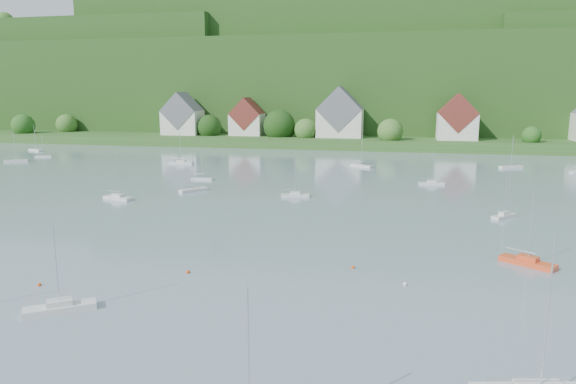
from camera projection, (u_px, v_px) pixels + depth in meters
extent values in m
cube|color=#2C5821|center=(330.00, 138.00, 201.76)|extent=(600.00, 60.00, 3.00)
cube|color=#204315|center=(351.00, 90.00, 270.30)|extent=(620.00, 160.00, 40.00)
cube|color=#204315|center=(73.00, 83.00, 286.59)|extent=(200.00, 120.00, 52.00)
cube|color=#204315|center=(370.00, 74.00, 261.92)|extent=(240.00, 130.00, 60.00)
sphere|color=#2D5920|center=(67.00, 125.00, 215.43)|extent=(8.61, 8.61, 8.61)
sphere|color=#1D5319|center=(23.00, 126.00, 207.29)|extent=(9.03, 9.03, 9.03)
sphere|color=#2D5920|center=(306.00, 130.00, 186.94)|extent=(8.19, 8.19, 8.19)
sphere|color=#2D5920|center=(189.00, 129.00, 198.61)|extent=(6.49, 6.49, 6.49)
sphere|color=#2D5920|center=(461.00, 127.00, 183.33)|extent=(12.16, 12.16, 12.16)
sphere|color=#2D5920|center=(390.00, 132.00, 176.87)|extent=(8.73, 8.73, 8.73)
sphere|color=black|center=(209.00, 127.00, 196.54)|extent=(9.32, 9.32, 9.32)
sphere|color=#1D5319|center=(531.00, 136.00, 169.31)|extent=(6.24, 6.24, 6.24)
sphere|color=black|center=(279.00, 126.00, 191.23)|extent=(11.92, 11.92, 11.92)
sphere|color=#2D5920|center=(86.00, 21.00, 244.86)|extent=(10.52, 10.52, 10.52)
sphere|color=#1D5319|center=(186.00, 28.00, 270.65)|extent=(10.29, 10.29, 10.29)
sphere|color=black|center=(2.00, 31.00, 287.96)|extent=(10.31, 10.31, 10.31)
sphere|color=#2D5920|center=(28.00, 33.00, 289.78)|extent=(7.15, 7.15, 7.15)
sphere|color=black|center=(208.00, 25.00, 256.09)|extent=(7.18, 7.18, 7.18)
sphere|color=#2D5920|center=(5.00, 22.00, 246.35)|extent=(8.89, 8.89, 8.89)
sphere|color=#2D5920|center=(258.00, 2.00, 239.82)|extent=(8.18, 8.18, 8.18)
sphere|color=#1D5319|center=(355.00, 10.00, 267.04)|extent=(12.73, 12.73, 12.73)
sphere|color=#1D5319|center=(480.00, 3.00, 249.91)|extent=(14.65, 14.65, 14.65)
sphere|color=#2D5920|center=(261.00, 13.00, 272.19)|extent=(7.07, 7.07, 7.07)
sphere|color=black|center=(338.00, 0.00, 233.26)|extent=(8.21, 8.21, 8.21)
sphere|color=#2D5920|center=(305.00, 8.00, 260.02)|extent=(12.24, 12.24, 12.24)
sphere|color=#2D5920|center=(140.00, 2.00, 245.25)|extent=(13.65, 13.65, 13.65)
sphere|color=#1D5319|center=(527.00, 26.00, 230.24)|extent=(9.78, 9.78, 9.78)
sphere|color=#1D5319|center=(269.00, 45.00, 262.21)|extent=(12.01, 12.01, 12.01)
sphere|color=black|center=(344.00, 44.00, 264.16)|extent=(15.72, 15.72, 15.72)
sphere|color=#1D5319|center=(372.00, 45.00, 257.16)|extent=(10.54, 10.54, 10.54)
sphere|color=#1D5319|center=(47.00, 56.00, 329.48)|extent=(8.18, 8.18, 8.18)
sphere|color=black|center=(63.00, 54.00, 317.16)|extent=(8.74, 8.74, 8.74)
sphere|color=black|center=(15.00, 50.00, 300.03)|extent=(15.38, 15.38, 15.38)
cube|color=beige|center=(183.00, 123.00, 199.69)|extent=(14.00, 10.00, 9.00)
cube|color=slate|center=(182.00, 111.00, 198.85)|extent=(14.00, 10.40, 14.00)
cube|color=beige|center=(247.00, 125.00, 196.46)|extent=(12.00, 9.00, 8.00)
cube|color=maroon|center=(247.00, 114.00, 195.72)|extent=(12.00, 9.36, 12.00)
cube|color=beige|center=(340.00, 123.00, 187.98)|extent=(16.00, 11.00, 10.00)
cube|color=slate|center=(340.00, 109.00, 187.05)|extent=(16.00, 11.44, 16.00)
cube|color=beige|center=(457.00, 126.00, 177.77)|extent=(13.00, 10.00, 9.00)
cube|color=maroon|center=(458.00, 113.00, 176.94)|extent=(13.00, 10.40, 13.00)
cylinder|color=silver|center=(249.00, 367.00, 26.75)|extent=(0.10, 0.10, 8.61)
cube|color=silver|center=(60.00, 308.00, 45.57)|extent=(5.81, 4.78, 0.59)
cube|color=silver|center=(59.00, 302.00, 45.47)|extent=(2.37, 2.15, 0.50)
cylinder|color=silver|center=(56.00, 264.00, 44.82)|extent=(0.10, 0.10, 7.42)
cylinder|color=silver|center=(48.00, 297.00, 45.00)|extent=(2.71, 1.95, 0.08)
cylinder|color=silver|center=(548.00, 314.00, 31.07)|extent=(0.10, 0.10, 10.03)
cylinder|color=silver|center=(522.00, 378.00, 31.83)|extent=(4.32, 1.07, 0.08)
cube|color=#E34A23|center=(528.00, 263.00, 57.82)|extent=(5.82, 4.81, 0.60)
cube|color=#E34A23|center=(528.00, 258.00, 57.72)|extent=(2.38, 2.16, 0.50)
cylinder|color=silver|center=(531.00, 227.00, 57.07)|extent=(0.10, 0.10, 7.45)
cylinder|color=silver|center=(520.00, 250.00, 58.25)|extent=(2.72, 1.96, 0.08)
sphere|color=#E05011|center=(39.00, 286.00, 51.76)|extent=(0.38, 0.38, 0.38)
sphere|color=#E05011|center=(353.00, 268.00, 56.89)|extent=(0.38, 0.38, 0.38)
sphere|color=#E05011|center=(188.00, 273.00, 55.39)|extent=(0.43, 0.43, 0.43)
sphere|color=white|center=(405.00, 285.00, 51.91)|extent=(0.40, 0.40, 0.40)
cube|color=silver|center=(181.00, 163.00, 139.51)|extent=(6.58, 2.33, 0.65)
cube|color=silver|center=(181.00, 161.00, 139.41)|extent=(2.35, 1.44, 0.50)
cylinder|color=silver|center=(180.00, 147.00, 138.70)|extent=(0.10, 0.10, 8.06)
cylinder|color=silver|center=(177.00, 158.00, 139.41)|extent=(3.54, 0.37, 0.08)
cube|color=silver|center=(43.00, 156.00, 154.84)|extent=(4.89, 2.93, 0.47)
cylinder|color=silver|center=(43.00, 146.00, 154.24)|extent=(0.10, 0.10, 5.92)
cylinder|color=silver|center=(41.00, 153.00, 154.52)|extent=(2.46, 1.01, 0.08)
cube|color=silver|center=(511.00, 167.00, 132.30)|extent=(6.21, 4.44, 0.61)
cylinder|color=silver|center=(512.00, 151.00, 131.53)|extent=(0.10, 0.10, 7.67)
cylinder|color=silver|center=(508.00, 162.00, 131.83)|extent=(3.00, 1.68, 0.08)
cube|color=silver|center=(504.00, 216.00, 79.82)|extent=(4.17, 4.32, 0.47)
cube|color=silver|center=(504.00, 213.00, 79.73)|extent=(1.79, 1.83, 0.50)
cylinder|color=silver|center=(505.00, 196.00, 79.23)|extent=(0.10, 0.10, 5.86)
cylinder|color=silver|center=(502.00, 210.00, 79.21)|extent=(1.82, 1.94, 0.08)
cube|color=silver|center=(202.00, 179.00, 114.29)|extent=(4.73, 1.64, 0.46)
cylinder|color=silver|center=(202.00, 165.00, 113.71)|extent=(0.10, 0.10, 5.81)
cylinder|color=silver|center=(199.00, 174.00, 114.18)|extent=(2.55, 0.27, 0.08)
cube|color=silver|center=(194.00, 190.00, 101.03)|extent=(4.81, 5.26, 0.56)
cylinder|color=silver|center=(193.00, 171.00, 100.33)|extent=(0.10, 0.10, 6.98)
cylinder|color=silver|center=(190.00, 184.00, 100.31)|extent=(2.05, 2.39, 0.08)
cube|color=silver|center=(295.00, 195.00, 95.84)|extent=(5.32, 2.62, 0.51)
cube|color=silver|center=(295.00, 193.00, 95.75)|extent=(1.98, 1.40, 0.50)
cylinder|color=silver|center=(295.00, 177.00, 95.20)|extent=(0.10, 0.10, 6.41)
cylinder|color=silver|center=(291.00, 189.00, 95.61)|extent=(2.76, 0.75, 0.08)
cube|color=silver|center=(16.00, 161.00, 144.25)|extent=(5.88, 4.59, 0.59)
cylinder|color=silver|center=(15.00, 146.00, 143.51)|extent=(0.10, 0.10, 7.40)
cylinder|color=silver|center=(12.00, 157.00, 143.72)|extent=(2.78, 1.83, 0.08)
cube|color=silver|center=(118.00, 198.00, 93.28)|extent=(6.08, 3.23, 0.59)
cube|color=silver|center=(118.00, 195.00, 93.18)|extent=(2.29, 1.68, 0.50)
cylinder|color=silver|center=(117.00, 176.00, 92.54)|extent=(0.10, 0.10, 7.32)
cylinder|color=silver|center=(114.00, 191.00, 93.47)|extent=(3.11, 0.99, 0.08)
cube|color=silver|center=(432.00, 184.00, 108.32)|extent=(5.36, 2.32, 0.52)
cube|color=silver|center=(432.00, 181.00, 108.23)|extent=(1.96, 1.31, 0.50)
cylinder|color=silver|center=(432.00, 167.00, 107.67)|extent=(0.10, 0.10, 6.48)
cylinder|color=silver|center=(428.00, 178.00, 108.14)|extent=(2.82, 0.57, 0.08)
cube|color=silver|center=(36.00, 150.00, 171.43)|extent=(6.50, 4.16, 0.63)
cylinder|color=silver|center=(35.00, 137.00, 170.64)|extent=(0.10, 0.10, 7.90)
cylinder|color=silver|center=(34.00, 146.00, 171.75)|extent=(3.21, 1.47, 0.08)
cube|color=silver|center=(362.00, 166.00, 134.30)|extent=(6.07, 4.47, 0.60)
cylinder|color=silver|center=(362.00, 150.00, 133.54)|extent=(0.10, 0.10, 7.54)
cylinder|color=silver|center=(359.00, 161.00, 134.68)|extent=(2.92, 1.72, 0.08)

